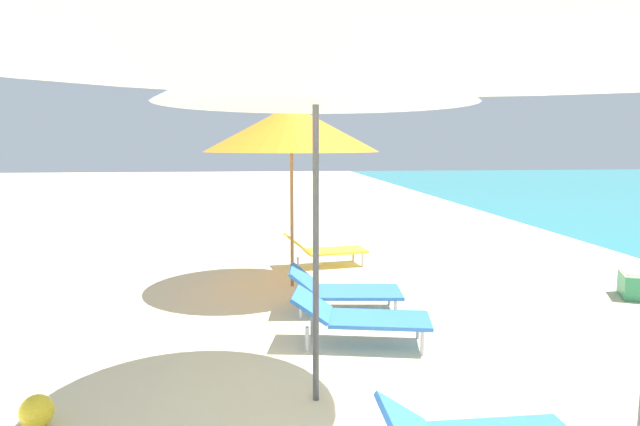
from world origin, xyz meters
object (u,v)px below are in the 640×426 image
lounger_farthest_shoreside (324,249)px  lounger_farthest_inland (343,289)px  beach_ball (37,411)px  umbrella_farthest (291,128)px  cooler_box (635,283)px  lounger_second_shoreside (359,316)px  umbrella_second (316,63)px

lounger_farthest_shoreside → lounger_farthest_inland: bearing=-101.3°
lounger_farthest_inland → beach_ball: lounger_farthest_inland is taller
umbrella_farthest → cooler_box: bearing=-13.5°
beach_ball → cooler_box: (6.64, 2.59, 0.07)m
umbrella_farthest → cooler_box: 5.13m
lounger_second_shoreside → lounger_farthest_inland: bearing=101.7°
beach_ball → cooler_box: 7.13m
umbrella_second → cooler_box: 5.72m
umbrella_farthest → beach_ball: size_ratio=11.02×
umbrella_second → umbrella_farthest: bearing=89.8°
umbrella_farthest → lounger_farthest_inland: size_ratio=1.87×
umbrella_farthest → lounger_second_shoreside: bearing=-76.9°
lounger_second_shoreside → lounger_farthest_shoreside: size_ratio=1.03×
lounger_farthest_shoreside → umbrella_second: bearing=-107.5°
beach_ball → cooler_box: bearing=21.3°
lounger_farthest_shoreside → beach_ball: (-2.69, -4.88, -0.17)m
lounger_farthest_shoreside → umbrella_farthest: bearing=-126.8°
umbrella_second → lounger_second_shoreside: bearing=63.3°
lounger_farthest_shoreside → lounger_farthest_inland: 2.48m
lounger_second_shoreside → cooler_box: 4.20m
lounger_farthest_shoreside → cooler_box: lounger_farthest_shoreside is taller
lounger_second_shoreside → beach_ball: 2.95m
lounger_farthest_shoreside → lounger_second_shoreside: bearing=-100.8°
lounger_second_shoreside → beach_ball: (-2.63, -1.31, -0.19)m
umbrella_farthest → beach_ball: bearing=-119.5°
umbrella_second → umbrella_farthest: (0.01, 3.49, -0.38)m
lounger_farthest_shoreside → cooler_box: bearing=-40.0°
cooler_box → lounger_second_shoreside: bearing=-162.3°
umbrella_farthest → beach_ball: (-2.08, -3.68, -2.15)m
umbrella_second → lounger_second_shoreside: (0.56, 1.12, -2.35)m
lounger_farthest_shoreside → lounger_farthest_inland: size_ratio=1.01×
umbrella_second → cooler_box: umbrella_second is taller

